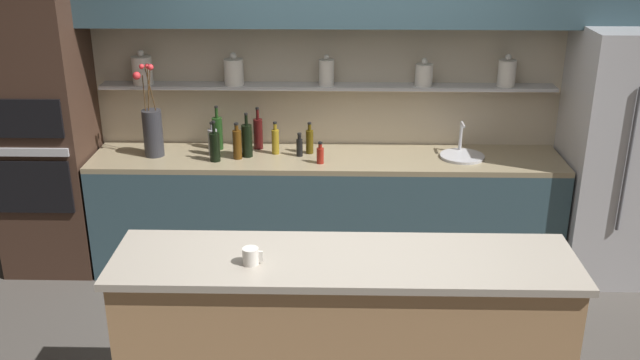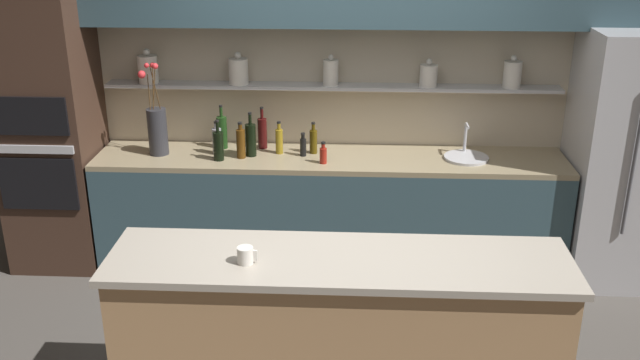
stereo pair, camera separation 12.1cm
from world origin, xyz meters
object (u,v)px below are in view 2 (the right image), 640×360
object	(u,v)px
sink_fixture	(466,156)
bottle_sauce_7	(323,155)
coffee_mug	(245,255)
bottle_wine_2	(251,139)
oven_tower	(50,131)
bottle_wine_3	(222,132)
flower_vase	(157,128)
bottle_oil_9	(279,140)
bottle_spirit_5	(217,140)
bottle_wine_0	(262,132)
bottle_spirit_4	(241,143)
refrigerator	(637,159)
bottle_sauce_1	(303,146)
bottle_oil_6	(313,141)
bottle_wine_8	(218,145)

from	to	relation	value
sink_fixture	bottle_sauce_7	distance (m)	1.08
sink_fixture	coffee_mug	world-z (taller)	sink_fixture
bottle_wine_2	bottle_sauce_7	size ratio (longest dim) A/B	2.06
oven_tower	bottle_wine_3	distance (m)	1.30
sink_fixture	bottle_wine_2	world-z (taller)	bottle_wine_2
flower_vase	bottle_oil_9	world-z (taller)	flower_vase
bottle_wine_3	bottle_oil_9	distance (m)	0.47
oven_tower	bottle_wine_2	world-z (taller)	oven_tower
sink_fixture	bottle_spirit_5	size ratio (longest dim) A/B	1.28
bottle_wine_0	coffee_mug	distance (m)	2.08
sink_fixture	bottle_spirit_5	distance (m)	1.89
coffee_mug	bottle_wine_2	bearing A→B (deg)	97.40
bottle_spirit_4	bottle_oil_9	xyz separation A→B (m)	(0.28, 0.12, -0.01)
bottle_wine_0	bottle_spirit_4	distance (m)	0.27
refrigerator	bottle_spirit_4	bearing A→B (deg)	-179.60
bottle_oil_9	coffee_mug	distance (m)	1.95
bottle_sauce_1	bottle_wine_0	bearing A→B (deg)	152.87
bottle_oil_6	bottle_sauce_7	xyz separation A→B (m)	(0.09, -0.22, -0.03)
bottle_oil_6	bottle_sauce_7	bearing A→B (deg)	-68.79
oven_tower	bottle_oil_9	bearing A→B (deg)	1.91
bottle_wine_0	bottle_oil_6	size ratio (longest dim) A/B	1.34
bottle_spirit_5	bottle_wine_8	xyz separation A→B (m)	(0.04, -0.14, 0.01)
oven_tower	bottle_wine_2	bearing A→B (deg)	-0.30
bottle_oil_9	bottle_oil_6	bearing A→B (deg)	4.02
bottle_oil_6	bottle_wine_8	bearing A→B (deg)	-164.61
bottle_sauce_1	bottle_wine_8	size ratio (longest dim) A/B	0.59
bottle_wine_0	bottle_sauce_1	distance (m)	0.37
bottle_sauce_7	bottle_wine_8	xyz separation A→B (m)	(-0.78, 0.03, 0.05)
bottle_wine_3	sink_fixture	bearing A→B (deg)	-4.58
flower_vase	bottle_spirit_4	bearing A→B (deg)	-4.82
oven_tower	coffee_mug	size ratio (longest dim) A/B	21.11
flower_vase	sink_fixture	bearing A→B (deg)	0.36
oven_tower	bottle_spirit_5	bearing A→B (deg)	0.94
bottle_wine_2	bottle_wine_3	xyz separation A→B (m)	(-0.25, 0.17, 0.00)
flower_vase	coffee_mug	size ratio (longest dim) A/B	6.94
bottle_spirit_4	flower_vase	bearing A→B (deg)	175.18
oven_tower	bottle_wine_8	size ratio (longest dim) A/B	7.02
bottle_sauce_1	coffee_mug	size ratio (longest dim) A/B	1.77
refrigerator	oven_tower	size ratio (longest dim) A/B	0.88
bottle_spirit_4	bottle_sauce_1	bearing A→B (deg)	8.27
flower_vase	bottle_wine_0	size ratio (longest dim) A/B	2.16
bottle_sauce_7	bottle_wine_8	bearing A→B (deg)	177.77
coffee_mug	oven_tower	bearing A→B (deg)	133.32
bottle_wine_8	bottle_spirit_5	bearing A→B (deg)	104.95
bottle_sauce_1	bottle_oil_6	xyz separation A→B (m)	(0.07, 0.07, 0.02)
refrigerator	flower_vase	bearing A→B (deg)	179.46
bottle_wine_0	bottle_oil_9	xyz separation A→B (m)	(0.14, -0.12, -0.02)
bottle_wine_2	bottle_sauce_1	bearing A→B (deg)	2.60
flower_vase	bottle_oil_9	xyz separation A→B (m)	(0.92, 0.06, -0.10)
oven_tower	flower_vase	size ratio (longest dim) A/B	3.04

